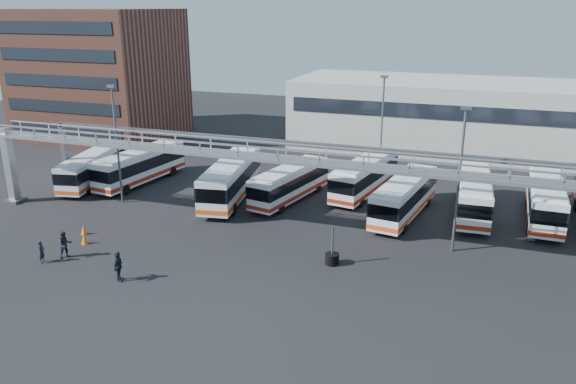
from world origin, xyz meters
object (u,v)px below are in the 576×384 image
(light_pole_left, at_px, (116,138))
(bus_7, at_px, (474,193))
(light_pole_back, at_px, (382,123))
(pedestrian_b, at_px, (65,245))
(pedestrian_d, at_px, (118,266))
(bus_8, at_px, (546,199))
(bus_4, at_px, (290,182))
(bus_6, at_px, (404,196))
(bus_1, at_px, (140,165))
(bus_5, at_px, (365,175))
(bus_3, at_px, (231,179))
(light_pole_mid, at_px, (460,173))
(bus_0, at_px, (92,167))
(pedestrian_a, at_px, (41,252))
(tire_stack, at_px, (332,258))
(cone_left, at_px, (84,230))
(cone_right, at_px, (84,239))

(light_pole_left, bearing_deg, bus_7, 13.67)
(light_pole_back, bearing_deg, pedestrian_b, -124.06)
(pedestrian_d, bearing_deg, bus_8, -67.01)
(pedestrian_d, bearing_deg, bus_4, -30.70)
(bus_6, bearing_deg, bus_4, -175.16)
(bus_4, distance_m, pedestrian_d, 18.67)
(bus_1, relative_size, bus_6, 1.00)
(pedestrian_b, bearing_deg, bus_5, -5.88)
(bus_3, bearing_deg, light_pole_mid, -23.12)
(bus_6, xyz_separation_m, bus_7, (5.30, 2.44, 0.02))
(bus_0, xyz_separation_m, bus_8, (40.14, 4.01, 0.12))
(bus_8, relative_size, pedestrian_a, 6.95)
(bus_4, xyz_separation_m, bus_6, (10.05, -0.70, 0.10))
(bus_0, distance_m, bus_5, 25.86)
(bus_7, bearing_deg, bus_4, -176.00)
(light_pole_mid, xyz_separation_m, pedestrian_a, (-25.83, -11.09, -4.95))
(bus_4, distance_m, bus_6, 10.07)
(pedestrian_b, bearing_deg, tire_stack, -40.64)
(cone_left, bearing_deg, cone_right, -50.29)
(bus_3, bearing_deg, pedestrian_a, -121.75)
(light_pole_mid, relative_size, tire_stack, 3.78)
(bus_1, distance_m, cone_right, 14.65)
(light_pole_left, height_order, pedestrian_d, light_pole_left)
(pedestrian_a, relative_size, cone_left, 2.11)
(pedestrian_b, height_order, pedestrian_d, pedestrian_d)
(pedestrian_a, bearing_deg, bus_5, -54.18)
(bus_5, xyz_separation_m, bus_7, (9.52, -2.18, 0.03))
(light_pole_mid, relative_size, cone_left, 13.78)
(bus_3, distance_m, bus_5, 12.09)
(bus_5, relative_size, bus_6, 1.00)
(light_pole_mid, bearing_deg, bus_6, 127.09)
(bus_3, height_order, tire_stack, bus_3)
(bus_4, height_order, bus_8, bus_8)
(light_pole_mid, xyz_separation_m, bus_3, (-19.25, 4.77, -3.78))
(bus_6, bearing_deg, bus_7, 33.55)
(bus_1, bearing_deg, bus_8, 10.86)
(bus_3, bearing_deg, bus_6, -5.94)
(cone_right, bearing_deg, light_pole_back, 52.72)
(light_pole_mid, bearing_deg, cone_left, -166.91)
(bus_1, bearing_deg, bus_6, 5.83)
(bus_5, bearing_deg, tire_stack, -75.83)
(bus_3, distance_m, cone_left, 13.14)
(bus_5, relative_size, pedestrian_b, 5.72)
(cone_right, bearing_deg, pedestrian_d, -34.64)
(cone_left, bearing_deg, tire_stack, 3.79)
(bus_7, relative_size, pedestrian_d, 5.56)
(bus_3, bearing_deg, tire_stack, -48.43)
(light_pole_left, height_order, pedestrian_a, light_pole_left)
(cone_left, relative_size, tire_stack, 0.27)
(light_pole_left, height_order, light_pole_back, same)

